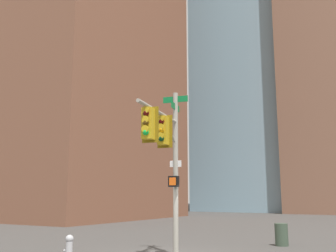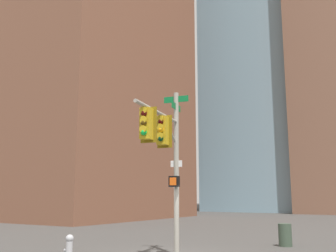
% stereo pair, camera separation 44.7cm
% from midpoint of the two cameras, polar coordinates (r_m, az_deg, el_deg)
% --- Properties ---
extents(signal_pole_assembly, '(1.28, 4.12, 6.08)m').
position_cam_midpoint_polar(signal_pole_assembly, '(13.85, 0.42, -2.68)').
color(signal_pole_assembly, '#9E998C').
rests_on(signal_pole_assembly, ground_plane).
extents(fire_hydrant, '(0.34, 0.26, 0.87)m').
position_cam_midpoint_polar(fire_hydrant, '(13.86, -13.16, -16.66)').
color(fire_hydrant, '#B2B2B7').
rests_on(fire_hydrant, ground_plane).
extents(litter_bin, '(0.56, 0.56, 0.95)m').
position_cam_midpoint_polar(litter_bin, '(18.32, 17.26, -14.82)').
color(litter_bin, '#384738').
rests_on(litter_bin, ground_plane).
extents(building_brick_farside, '(21.51, 14.58, 52.96)m').
position_cam_midpoint_polar(building_brick_farside, '(74.79, -17.11, 9.33)').
color(building_brick_farside, '#4C3328').
rests_on(building_brick_farside, ground_plane).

